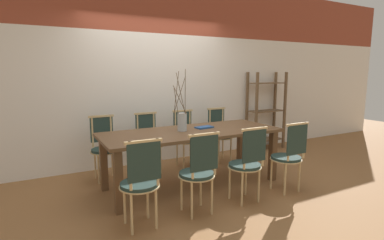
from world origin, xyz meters
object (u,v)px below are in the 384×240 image
chair_far_center (186,136)px  vase_centerpiece (182,121)px  dining_table (192,138)px  chair_near_center (247,162)px  book_stack (204,127)px  shelving_rack (266,111)px

chair_far_center → vase_centerpiece: 0.97m
dining_table → vase_centerpiece: 0.27m
chair_near_center → vase_centerpiece: 1.06m
dining_table → chair_far_center: (0.32, 0.82, -0.17)m
chair_near_center → vase_centerpiece: size_ratio=1.13×
chair_near_center → book_stack: 0.96m
chair_near_center → chair_far_center: 1.64m
book_stack → chair_near_center: bearing=-86.0°
chair_far_center → vase_centerpiece: vase_centerpiece is taller
vase_centerpiece → dining_table: bearing=-25.9°
book_stack → shelving_rack: size_ratio=0.17×
vase_centerpiece → shelving_rack: vase_centerpiece is taller
chair_near_center → dining_table: bearing=111.2°
vase_centerpiece → book_stack: bearing=5.7°
vase_centerpiece → book_stack: size_ratio=3.11×
dining_table → chair_far_center: size_ratio=2.62×
shelving_rack → chair_near_center: bearing=-136.0°
chair_near_center → chair_far_center: size_ratio=1.00×
chair_near_center → book_stack: bearing=94.0°
chair_near_center → chair_far_center: bearing=90.0°
dining_table → shelving_rack: 2.56m
shelving_rack → dining_table: bearing=-154.5°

